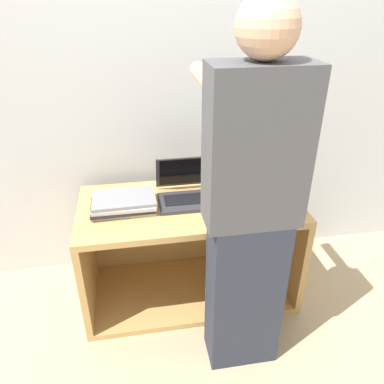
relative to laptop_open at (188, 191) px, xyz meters
The scene contains 8 objects.
ground_plane 0.78m from the laptop_open, 90.00° to the right, with size 12.00×12.00×0.00m, color tan.
wall_back 0.62m from the laptop_open, 90.00° to the left, with size 8.00×0.05×2.40m.
cart 0.37m from the laptop_open, 90.00° to the left, with size 1.23×0.61×0.64m.
laptop_open is the anchor object (origin of this frame).
laptop_stack_left 0.36m from the laptop_open, behind, with size 0.35×0.24×0.07m.
laptop_stack_right 0.37m from the laptop_open, ahead, with size 0.35×0.24×0.13m.
person 0.59m from the laptop_open, 70.64° to the right, with size 0.40×0.53×1.70m.
inventory_tag 0.39m from the laptop_open, 16.15° to the right, with size 0.06×0.02×0.01m.
Camera 1 is at (-0.29, -1.47, 1.70)m, focal length 35.00 mm.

